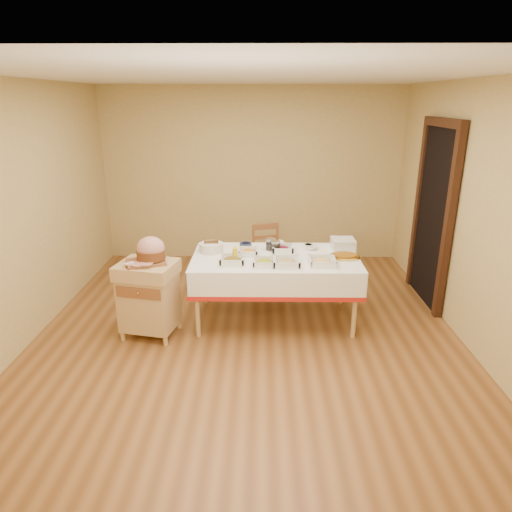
# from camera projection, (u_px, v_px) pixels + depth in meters

# --- Properties ---
(room_shell) EXTENTS (5.00, 5.00, 5.00)m
(room_shell) POSITION_uv_depth(u_px,v_px,m) (247.00, 215.00, 4.55)
(room_shell) COLOR brown
(room_shell) RESTS_ON ground
(doorway) EXTENTS (0.09, 1.10, 2.20)m
(doorway) POSITION_uv_depth(u_px,v_px,m) (434.00, 213.00, 5.44)
(doorway) COLOR black
(doorway) RESTS_ON ground
(dining_table) EXTENTS (1.82, 1.02, 0.76)m
(dining_table) POSITION_uv_depth(u_px,v_px,m) (275.00, 270.00, 5.06)
(dining_table) COLOR tan
(dining_table) RESTS_ON ground
(butcher_cart) EXTENTS (0.66, 0.58, 0.81)m
(butcher_cart) POSITION_uv_depth(u_px,v_px,m) (149.00, 295.00, 4.76)
(butcher_cart) COLOR tan
(butcher_cart) RESTS_ON ground
(dining_chair) EXTENTS (0.46, 0.44, 0.85)m
(dining_chair) POSITION_uv_depth(u_px,v_px,m) (268.00, 256.00, 6.01)
(dining_chair) COLOR brown
(dining_chair) RESTS_ON ground
(ham_on_board) EXTENTS (0.41, 0.39, 0.27)m
(ham_on_board) POSITION_uv_depth(u_px,v_px,m) (150.00, 251.00, 4.64)
(ham_on_board) COLOR brown
(ham_on_board) RESTS_ON butcher_cart
(serving_dish_a) EXTENTS (0.26, 0.25, 0.11)m
(serving_dish_a) POSITION_uv_depth(u_px,v_px,m) (232.00, 260.00, 4.79)
(serving_dish_a) COLOR silver
(serving_dish_a) RESTS_ON dining_table
(serving_dish_b) EXTENTS (0.24, 0.24, 0.10)m
(serving_dish_b) POSITION_uv_depth(u_px,v_px,m) (265.00, 262.00, 4.74)
(serving_dish_b) COLOR silver
(serving_dish_b) RESTS_ON dining_table
(serving_dish_c) EXTENTS (0.27, 0.27, 0.11)m
(serving_dish_c) POSITION_uv_depth(u_px,v_px,m) (286.00, 262.00, 4.72)
(serving_dish_c) COLOR silver
(serving_dish_c) RESTS_ON dining_table
(serving_dish_d) EXTENTS (0.27, 0.27, 0.10)m
(serving_dish_d) POSITION_uv_depth(u_px,v_px,m) (322.00, 261.00, 4.75)
(serving_dish_d) COLOR silver
(serving_dish_d) RESTS_ON dining_table
(serving_dish_e) EXTENTS (0.22, 0.21, 0.10)m
(serving_dish_e) POSITION_uv_depth(u_px,v_px,m) (248.00, 252.00, 5.05)
(serving_dish_e) COLOR silver
(serving_dish_e) RESTS_ON dining_table
(serving_dish_f) EXTENTS (0.24, 0.23, 0.11)m
(serving_dish_f) POSITION_uv_depth(u_px,v_px,m) (283.00, 249.00, 5.14)
(serving_dish_f) COLOR silver
(serving_dish_f) RESTS_ON dining_table
(small_bowl_left) EXTENTS (0.11, 0.11, 0.05)m
(small_bowl_left) POSITION_uv_depth(u_px,v_px,m) (215.00, 244.00, 5.34)
(small_bowl_left) COLOR silver
(small_bowl_left) RESTS_ON dining_table
(small_bowl_mid) EXTENTS (0.14, 0.14, 0.06)m
(small_bowl_mid) POSITION_uv_depth(u_px,v_px,m) (246.00, 245.00, 5.29)
(small_bowl_mid) COLOR navy
(small_bowl_mid) RESTS_ON dining_table
(small_bowl_right) EXTENTS (0.11, 0.11, 0.05)m
(small_bowl_right) POSITION_uv_depth(u_px,v_px,m) (308.00, 246.00, 5.25)
(small_bowl_right) COLOR silver
(small_bowl_right) RESTS_ON dining_table
(bowl_white_imported) EXTENTS (0.17, 0.17, 0.04)m
(bowl_white_imported) POSITION_uv_depth(u_px,v_px,m) (277.00, 243.00, 5.40)
(bowl_white_imported) COLOR silver
(bowl_white_imported) RESTS_ON dining_table
(bowl_small_imported) EXTENTS (0.17, 0.17, 0.05)m
(bowl_small_imported) POSITION_uv_depth(u_px,v_px,m) (311.00, 247.00, 5.24)
(bowl_small_imported) COLOR silver
(bowl_small_imported) RESTS_ON dining_table
(preserve_jar_left) EXTENTS (0.11, 0.11, 0.14)m
(preserve_jar_left) POSITION_uv_depth(u_px,v_px,m) (270.00, 245.00, 5.21)
(preserve_jar_left) COLOR silver
(preserve_jar_left) RESTS_ON dining_table
(preserve_jar_right) EXTENTS (0.10, 0.10, 0.13)m
(preserve_jar_right) POSITION_uv_depth(u_px,v_px,m) (276.00, 247.00, 5.12)
(preserve_jar_right) COLOR silver
(preserve_jar_right) RESTS_ON dining_table
(mustard_bottle) EXTENTS (0.05, 0.05, 0.17)m
(mustard_bottle) POSITION_uv_depth(u_px,v_px,m) (235.00, 253.00, 4.88)
(mustard_bottle) COLOR yellow
(mustard_bottle) RESTS_ON dining_table
(bread_basket) EXTENTS (0.27, 0.27, 0.12)m
(bread_basket) POSITION_uv_depth(u_px,v_px,m) (211.00, 247.00, 5.15)
(bread_basket) COLOR silver
(bread_basket) RESTS_ON dining_table
(plate_stack) EXTENTS (0.26, 0.26, 0.11)m
(plate_stack) POSITION_uv_depth(u_px,v_px,m) (343.00, 243.00, 5.27)
(plate_stack) COLOR silver
(plate_stack) RESTS_ON dining_table
(brass_platter) EXTENTS (0.34, 0.24, 0.04)m
(brass_platter) POSITION_uv_depth(u_px,v_px,m) (344.00, 256.00, 4.95)
(brass_platter) COLOR gold
(brass_platter) RESTS_ON dining_table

